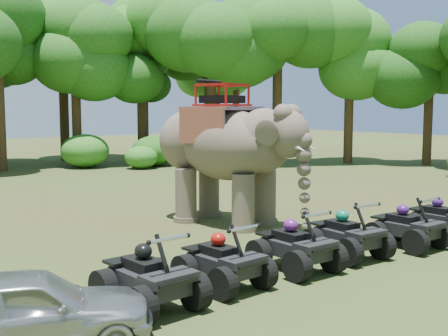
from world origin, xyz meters
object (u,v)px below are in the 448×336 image
Objects in this scene: atv_0 at (149,269)px; atv_2 at (296,240)px; parked_car at (28,310)px; atv_1 at (223,254)px; elephant at (225,153)px; atv_3 at (347,229)px; atv_5 at (442,213)px; atv_4 at (408,221)px.

atv_2 is at bearing -3.00° from atv_0.
atv_1 is (3.90, 0.71, 0.04)m from parked_car.
elephant is at bearing 47.70° from atv_1.
atv_2 is (-1.67, -4.87, -1.45)m from elephant.
atv_2 is (3.58, 0.17, -0.01)m from atv_0.
atv_1 is at bearing -176.83° from atv_3.
atv_1 is (1.70, 0.18, -0.04)m from atv_0.
atv_0 reaches higher than atv_5.
parked_car is 2.26m from atv_0.
elephant is 2.92× the size of atv_1.
atv_1 is 7.24m from atv_5.
atv_5 is at bearing -0.85° from atv_2.
atv_5 is (1.75, 0.20, -0.00)m from atv_4.
elephant reaches higher than parked_car.
atv_2 is at bearing -6.32° from atv_1.
atv_4 is (1.93, -5.01, -1.47)m from elephant.
atv_0 is (2.20, 0.53, 0.09)m from parked_car.
atv_2 is 3.61m from atv_4.
elephant reaches higher than atv_1.
atv_0 is 5.29m from atv_3.
atv_4 is at bearing -69.50° from parked_car.
atv_1 is 1.88m from atv_2.
atv_4 is (3.61, -0.14, -0.02)m from atv_2.
elephant is 2.80× the size of atv_2.
atv_2 is at bearing -125.83° from elephant.
elephant is 1.44× the size of parked_car.
atv_3 reaches higher than parked_car.
atv_5 is (5.36, 0.05, -0.02)m from atv_2.
elephant is 7.42m from atv_0.
parked_car is at bearing -160.06° from elephant.
atv_5 is at bearing -69.40° from elephant.
elephant is 6.24m from atv_5.
elephant is at bearing 69.60° from atv_2.
atv_0 is 1.06× the size of atv_5.
parked_car is 9.40m from atv_4.
atv_3 is at bearing -2.67° from atv_0.
atv_5 reaches higher than parked_car.
atv_1 is 0.96× the size of atv_3.
parked_car is at bearing -175.84° from atv_1.
atv_0 is at bearing -175.44° from atv_3.
elephant is at bearing -36.14° from parked_car.
atv_0 is at bearing -178.64° from atv_2.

